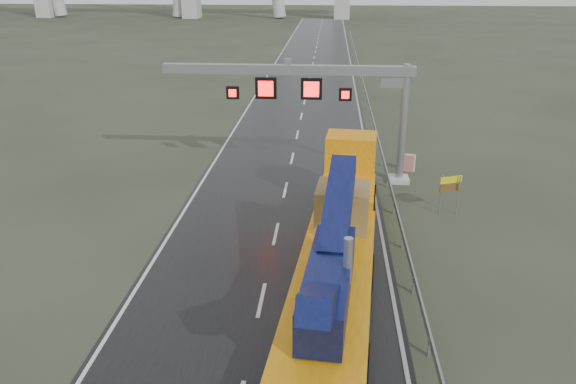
# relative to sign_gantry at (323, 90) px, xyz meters

# --- Properties ---
(ground) EXTENTS (400.00, 400.00, 0.00)m
(ground) POSITION_rel_sign_gantry_xyz_m (-2.10, -17.99, -5.61)
(ground) COLOR #313626
(ground) RESTS_ON ground
(road) EXTENTS (11.00, 200.00, 0.02)m
(road) POSITION_rel_sign_gantry_xyz_m (-2.10, 22.01, -5.60)
(road) COLOR black
(road) RESTS_ON ground
(guardrail) EXTENTS (0.20, 140.00, 1.40)m
(guardrail) POSITION_rel_sign_gantry_xyz_m (4.00, 12.01, -4.91)
(guardrail) COLOR gray
(guardrail) RESTS_ON ground
(sign_gantry) EXTENTS (14.90, 1.20, 7.42)m
(sign_gantry) POSITION_rel_sign_gantry_xyz_m (0.00, 0.00, 0.00)
(sign_gantry) COLOR #B6B7B1
(sign_gantry) RESTS_ON ground
(heavy_haul_truck) EXTENTS (4.72, 20.52, 4.78)m
(heavy_haul_truck) POSITION_rel_sign_gantry_xyz_m (0.98, -10.79, -3.76)
(heavy_haul_truck) COLOR #FFA90E
(heavy_haul_truck) RESTS_ON ground
(exit_sign_pair) EXTENTS (1.20, 0.51, 2.18)m
(exit_sign_pair) POSITION_rel_sign_gantry_xyz_m (6.90, -4.78, -4.09)
(exit_sign_pair) COLOR #93969B
(exit_sign_pair) RESTS_ON ground
(striped_barrier) EXTENTS (0.75, 0.57, 1.12)m
(striped_barrier) POSITION_rel_sign_gantry_xyz_m (5.67, 2.01, -5.05)
(striped_barrier) COLOR red
(striped_barrier) RESTS_ON ground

